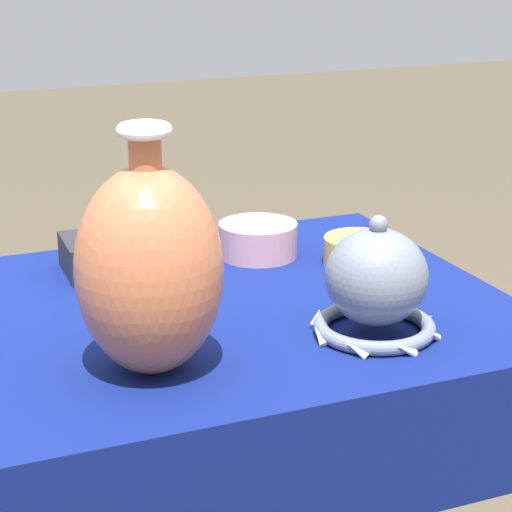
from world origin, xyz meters
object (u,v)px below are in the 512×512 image
Objects in this scene: vase_tall_bulbous at (149,269)px; pot_squat_rose at (258,240)px; pot_squat_ochre at (359,251)px; vase_dome_bell at (376,286)px; mosaic_tile_box at (113,254)px.

pot_squat_rose is at bearing 50.79° from vase_tall_bulbous.
pot_squat_ochre is (0.15, -0.11, -0.01)m from pot_squat_rose.
vase_dome_bell is 1.54× the size of pot_squat_ochre.
vase_tall_bulbous reaches higher than mosaic_tile_box.
vase_dome_bell reaches higher than pot_squat_rose.
vase_dome_bell reaches higher than pot_squat_ochre.
vase_tall_bulbous reaches higher than pot_squat_rose.
mosaic_tile_box is at bearing 124.00° from vase_dome_bell.
vase_dome_bell is 1.12× the size of mosaic_tile_box.
vase_tall_bulbous is 0.56m from pot_squat_ochre.
vase_tall_bulbous is at bearing -95.44° from mosaic_tile_box.
vase_tall_bulbous reaches higher than vase_dome_bell.
vase_dome_bell reaches higher than mosaic_tile_box.
pot_squat_rose is (0.32, 0.39, -0.12)m from vase_tall_bulbous.
pot_squat_rose reaches higher than pot_squat_ochre.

